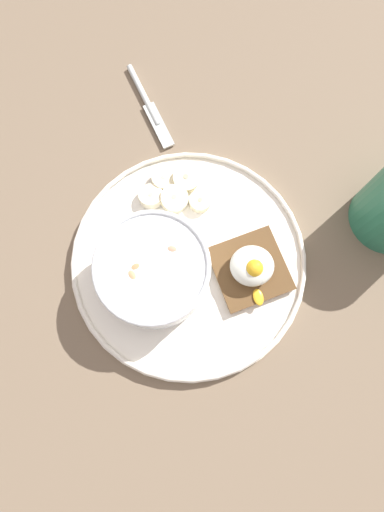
{
  "coord_description": "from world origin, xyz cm",
  "views": [
    {
      "loc": [
        -0.41,
        -11.12,
        50.21
      ],
      "look_at": [
        0.0,
        0.0,
        5.0
      ],
      "focal_mm": 28.0,
      "sensor_mm": 36.0,
      "label": 1
    }
  ],
  "objects_px": {
    "toast_slice": "(253,269)",
    "banana_slice_inner": "(154,196)",
    "banana_slice_left": "(187,179)",
    "poached_egg": "(256,266)",
    "oatmeal_bowl": "(157,271)",
    "banana_slice_right": "(203,201)",
    "knife": "(152,105)",
    "banana_slice_back": "(167,179)",
    "banana_slice_front": "(177,199)"
  },
  "relations": [
    {
      "from": "poached_egg",
      "to": "knife",
      "type": "height_order",
      "value": "poached_egg"
    },
    {
      "from": "banana_slice_left",
      "to": "banana_slice_inner",
      "type": "distance_m",
      "value": 0.05
    },
    {
      "from": "poached_egg",
      "to": "banana_slice_back",
      "type": "bearing_deg",
      "value": 129.77
    },
    {
      "from": "oatmeal_bowl",
      "to": "banana_slice_back",
      "type": "bearing_deg",
      "value": 84.45
    },
    {
      "from": "oatmeal_bowl",
      "to": "poached_egg",
      "type": "bearing_deg",
      "value": 1.24
    },
    {
      "from": "banana_slice_front",
      "to": "banana_slice_inner",
      "type": "bearing_deg",
      "value": 170.6
    },
    {
      "from": "oatmeal_bowl",
      "to": "toast_slice",
      "type": "height_order",
      "value": "oatmeal_bowl"
    },
    {
      "from": "banana_slice_left",
      "to": "oatmeal_bowl",
      "type": "bearing_deg",
      "value": -107.23
    },
    {
      "from": "toast_slice",
      "to": "banana_slice_left",
      "type": "xyz_separation_m",
      "value": [
        -0.08,
        0.12,
        0.0
      ]
    },
    {
      "from": "oatmeal_bowl",
      "to": "banana_slice_right",
      "type": "xyz_separation_m",
      "value": [
        0.06,
        0.09,
        -0.02
      ]
    },
    {
      "from": "banana_slice_inner",
      "to": "knife",
      "type": "bearing_deg",
      "value": 91.18
    },
    {
      "from": "toast_slice",
      "to": "banana_slice_inner",
      "type": "relative_size",
      "value": 3.15
    },
    {
      "from": "oatmeal_bowl",
      "to": "poached_egg",
      "type": "relative_size",
      "value": 1.85
    },
    {
      "from": "toast_slice",
      "to": "banana_slice_left",
      "type": "distance_m",
      "value": 0.14
    },
    {
      "from": "banana_slice_front",
      "to": "knife",
      "type": "height_order",
      "value": "banana_slice_front"
    },
    {
      "from": "oatmeal_bowl",
      "to": "banana_slice_left",
      "type": "xyz_separation_m",
      "value": [
        0.04,
        0.12,
        -0.02
      ]
    },
    {
      "from": "banana_slice_left",
      "to": "banana_slice_back",
      "type": "relative_size",
      "value": 1.25
    },
    {
      "from": "oatmeal_bowl",
      "to": "knife",
      "type": "distance_m",
      "value": 0.24
    },
    {
      "from": "banana_slice_back",
      "to": "banana_slice_right",
      "type": "relative_size",
      "value": 1.17
    },
    {
      "from": "knife",
      "to": "banana_slice_back",
      "type": "bearing_deg",
      "value": -80.65
    },
    {
      "from": "oatmeal_bowl",
      "to": "knife",
      "type": "relative_size",
      "value": 0.99
    },
    {
      "from": "banana_slice_back",
      "to": "banana_slice_right",
      "type": "height_order",
      "value": "same"
    },
    {
      "from": "poached_egg",
      "to": "banana_slice_right",
      "type": "distance_m",
      "value": 0.11
    },
    {
      "from": "banana_slice_front",
      "to": "poached_egg",
      "type": "bearing_deg",
      "value": -46.62
    },
    {
      "from": "oatmeal_bowl",
      "to": "knife",
      "type": "bearing_deg",
      "value": 91.65
    },
    {
      "from": "poached_egg",
      "to": "toast_slice",
      "type": "bearing_deg",
      "value": 100.52
    },
    {
      "from": "banana_slice_front",
      "to": "banana_slice_back",
      "type": "xyz_separation_m",
      "value": [
        -0.01,
        0.03,
        -0.0
      ]
    },
    {
      "from": "toast_slice",
      "to": "banana_slice_inner",
      "type": "distance_m",
      "value": 0.15
    },
    {
      "from": "oatmeal_bowl",
      "to": "banana_slice_front",
      "type": "relative_size",
      "value": 2.58
    },
    {
      "from": "banana_slice_front",
      "to": "banana_slice_left",
      "type": "xyz_separation_m",
      "value": [
        0.01,
        0.03,
        0.0
      ]
    },
    {
      "from": "banana_slice_left",
      "to": "banana_slice_inner",
      "type": "xyz_separation_m",
      "value": [
        -0.04,
        -0.02,
        -0.0
      ]
    },
    {
      "from": "poached_egg",
      "to": "banana_slice_right",
      "type": "bearing_deg",
      "value": 122.12
    },
    {
      "from": "poached_egg",
      "to": "banana_slice_back",
      "type": "distance_m",
      "value": 0.16
    },
    {
      "from": "banana_slice_front",
      "to": "banana_slice_inner",
      "type": "height_order",
      "value": "banana_slice_front"
    },
    {
      "from": "poached_egg",
      "to": "banana_slice_inner",
      "type": "relative_size",
      "value": 2.09
    },
    {
      "from": "banana_slice_inner",
      "to": "banana_slice_back",
      "type": "bearing_deg",
      "value": 55.35
    },
    {
      "from": "banana_slice_front",
      "to": "banana_slice_back",
      "type": "relative_size",
      "value": 1.3
    },
    {
      "from": "banana_slice_back",
      "to": "banana_slice_inner",
      "type": "relative_size",
      "value": 1.15
    },
    {
      "from": "banana_slice_right",
      "to": "knife",
      "type": "distance_m",
      "value": 0.16
    },
    {
      "from": "oatmeal_bowl",
      "to": "banana_slice_back",
      "type": "xyz_separation_m",
      "value": [
        0.01,
        0.12,
        -0.02
      ]
    },
    {
      "from": "oatmeal_bowl",
      "to": "banana_slice_inner",
      "type": "xyz_separation_m",
      "value": [
        -0.0,
        0.1,
        -0.02
      ]
    },
    {
      "from": "toast_slice",
      "to": "banana_slice_front",
      "type": "relative_size",
      "value": 2.11
    },
    {
      "from": "poached_egg",
      "to": "banana_slice_back",
      "type": "relative_size",
      "value": 1.82
    },
    {
      "from": "banana_slice_right",
      "to": "knife",
      "type": "height_order",
      "value": "banana_slice_right"
    },
    {
      "from": "banana_slice_back",
      "to": "banana_slice_front",
      "type": "bearing_deg",
      "value": -65.42
    },
    {
      "from": "knife",
      "to": "poached_egg",
      "type": "bearing_deg",
      "value": -63.09
    },
    {
      "from": "oatmeal_bowl",
      "to": "banana_slice_right",
      "type": "relative_size",
      "value": 3.93
    },
    {
      "from": "toast_slice",
      "to": "poached_egg",
      "type": "height_order",
      "value": "poached_egg"
    },
    {
      "from": "knife",
      "to": "banana_slice_right",
      "type": "bearing_deg",
      "value": -66.52
    },
    {
      "from": "oatmeal_bowl",
      "to": "knife",
      "type": "height_order",
      "value": "oatmeal_bowl"
    }
  ]
}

